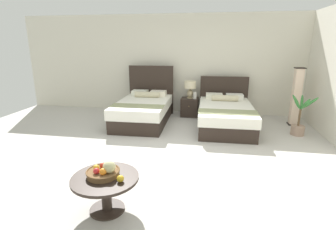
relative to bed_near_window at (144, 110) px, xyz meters
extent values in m
cube|color=beige|center=(1.02, -1.90, -0.34)|extent=(9.96, 9.94, 0.02)
cube|color=silver|center=(1.02, 1.28, 1.05)|extent=(9.96, 0.12, 2.75)
cube|color=#2C221C|center=(0.00, -0.09, -0.16)|extent=(1.22, 2.00, 0.33)
cube|color=white|center=(0.00, -0.09, 0.12)|extent=(1.26, 2.04, 0.24)
cube|color=#2C221C|center=(-0.02, 0.93, 0.35)|extent=(1.26, 0.09, 1.36)
cube|color=white|center=(-0.27, 0.63, 0.31)|extent=(0.43, 0.31, 0.14)
cube|color=white|center=(0.24, 0.64, 0.31)|extent=(0.43, 0.31, 0.14)
cylinder|color=beige|center=(-0.01, 0.40, 0.32)|extent=(0.65, 0.16, 0.15)
cube|color=gray|center=(0.01, -0.60, 0.25)|extent=(1.25, 0.39, 0.01)
cube|color=#2C221C|center=(2.04, -0.09, -0.17)|extent=(1.25, 2.09, 0.32)
cube|color=white|center=(2.04, -0.09, 0.10)|extent=(1.29, 2.13, 0.22)
cube|color=#2C221C|center=(2.01, 0.97, 0.22)|extent=(1.28, 0.09, 1.10)
cube|color=white|center=(1.75, 0.68, 0.28)|extent=(0.44, 0.31, 0.14)
cube|color=white|center=(2.28, 0.69, 0.28)|extent=(0.44, 0.31, 0.14)
cylinder|color=beige|center=(2.02, 0.44, 0.28)|extent=(0.67, 0.17, 0.15)
cube|color=gray|center=(2.05, -0.67, 0.21)|extent=(1.27, 0.46, 0.01)
cube|color=#2C221C|center=(1.10, 0.80, -0.08)|extent=(0.47, 0.47, 0.50)
sphere|color=tan|center=(1.10, 0.56, 0.00)|extent=(0.02, 0.02, 0.02)
cylinder|color=tan|center=(1.10, 0.82, 0.18)|extent=(0.18, 0.18, 0.02)
ellipsoid|color=tan|center=(1.10, 0.82, 0.30)|extent=(0.16, 0.16, 0.22)
cylinder|color=#99844C|center=(1.10, 0.82, 0.43)|extent=(0.02, 0.02, 0.04)
cylinder|color=beige|center=(1.10, 0.82, 0.54)|extent=(0.32, 0.32, 0.19)
cylinder|color=silver|center=(1.24, 0.76, 0.26)|extent=(0.10, 0.10, 0.18)
torus|color=silver|center=(1.24, 0.76, 0.35)|extent=(0.10, 0.10, 0.01)
cylinder|color=#2C221C|center=(0.50, -3.60, -0.31)|extent=(0.42, 0.42, 0.02)
cylinder|color=#2C221C|center=(0.50, -3.60, -0.12)|extent=(0.12, 0.12, 0.42)
cylinder|color=#2C221C|center=(0.50, -3.60, 0.11)|extent=(0.79, 0.79, 0.04)
cylinder|color=brown|center=(0.47, -3.57, 0.16)|extent=(0.38, 0.38, 0.06)
torus|color=brown|center=(0.47, -3.57, 0.19)|extent=(0.40, 0.40, 0.02)
sphere|color=orange|center=(0.51, -3.65, 0.22)|extent=(0.08, 0.08, 0.08)
sphere|color=#CAC48E|center=(0.56, -3.58, 0.25)|extent=(0.15, 0.15, 0.15)
sphere|color=#B13B28|center=(0.52, -3.50, 0.22)|extent=(0.07, 0.07, 0.07)
sphere|color=#AF3322|center=(0.44, -3.50, 0.22)|extent=(0.07, 0.07, 0.07)
sphere|color=gold|center=(0.39, -3.57, 0.22)|extent=(0.07, 0.07, 0.07)
sphere|color=red|center=(0.42, -3.64, 0.22)|extent=(0.07, 0.07, 0.07)
sphere|color=gold|center=(0.72, -3.67, 0.17)|extent=(0.08, 0.08, 0.08)
cube|color=black|center=(3.72, 0.43, -0.31)|extent=(0.22, 0.22, 0.03)
cube|color=beige|center=(3.72, 0.43, 0.38)|extent=(0.18, 0.18, 1.36)
cube|color=black|center=(3.72, 0.43, 1.07)|extent=(0.22, 0.22, 0.02)
cylinder|color=tan|center=(3.60, -0.34, -0.22)|extent=(0.28, 0.28, 0.21)
cylinder|color=brown|center=(3.60, -0.34, 0.07)|extent=(0.04, 0.04, 0.38)
ellipsoid|color=#3A833C|center=(3.76, -0.35, 0.40)|extent=(0.36, 0.10, 0.32)
ellipsoid|color=#3A833C|center=(3.66, -0.19, 0.39)|extent=(0.16, 0.34, 0.32)
ellipsoid|color=#3A833C|center=(3.52, -0.28, 0.41)|extent=(0.22, 0.17, 0.33)
ellipsoid|color=#3A833C|center=(3.51, -0.39, 0.38)|extent=(0.24, 0.17, 0.30)
ellipsoid|color=#3A833C|center=(3.65, -0.45, 0.40)|extent=(0.14, 0.28, 0.33)
camera|label=1|loc=(1.70, -6.13, 1.64)|focal=27.45mm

